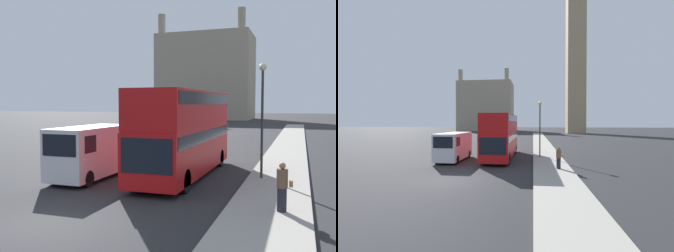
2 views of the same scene
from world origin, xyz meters
The scene contains 8 objects.
ground_plane centered at (0.00, 0.00, 0.00)m, with size 300.00×300.00×0.00m, color #28282B.
sidewalk_strip centered at (6.42, 0.00, 0.07)m, with size 2.84×120.00×0.15m.
building_block_distant centered at (-15.21, 82.70, 10.42)m, with size 22.49×14.89×25.30m.
red_double_decker_bus centered at (1.81, 9.08, 2.42)m, with size 2.48×10.26×4.35m.
white_van centered at (-2.41, 6.82, 1.39)m, with size 2.02×5.26×2.60m.
pedestrian centered at (6.88, 3.53, 0.97)m, with size 0.52×0.36×1.64m.
street_lamp centered at (5.65, 9.12, 3.79)m, with size 0.36×0.36×5.50m.
parked_sedan centered at (-2.72, 28.54, 0.71)m, with size 1.77×4.21×1.59m.
Camera 1 is at (7.43, -9.24, 3.71)m, focal length 40.00 mm.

